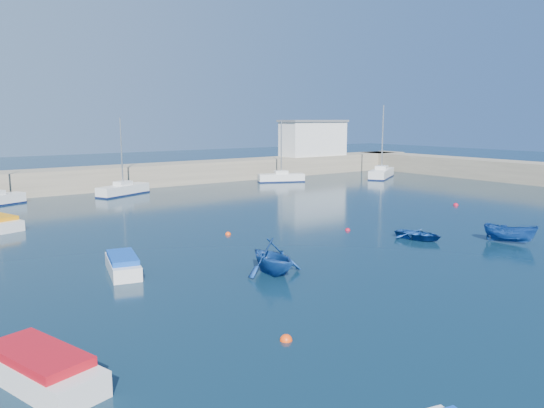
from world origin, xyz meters
TOP-DOWN VIEW (x-y plane):
  - ground at (0.00, 0.00)m, footprint 220.00×220.00m
  - back_wall at (0.00, 46.00)m, footprint 96.00×4.50m
  - right_arm at (44.00, 32.00)m, footprint 4.50×32.00m
  - harbor_office at (30.00, 46.00)m, footprint 10.00×4.00m
  - sailboat_6 at (-1.56, 40.21)m, footprint 6.37×4.18m
  - sailboat_7 at (19.35, 39.83)m, footprint 6.10×3.92m
  - sailboat_8 at (33.38, 35.37)m, footprint 7.55×5.75m
  - motorboat_0 at (-18.62, 2.04)m, footprint 3.08×5.20m
  - motorboat_1 at (-12.21, 12.04)m, footprint 2.30×4.25m
  - dinghy_center at (6.82, 7.90)m, footprint 2.92×3.61m
  - dinghy_left at (-5.91, 7.24)m, footprint 3.19×3.66m
  - dinghy_right at (10.76, 3.66)m, footprint 2.30×3.55m
  - buoy_0 at (-10.53, 0.09)m, footprint 0.47×0.47m
  - buoy_1 at (4.97, 12.79)m, footprint 0.39×0.39m
  - buoy_3 at (-2.81, 16.76)m, footprint 0.41×0.41m
  - buoy_4 at (21.20, 15.00)m, footprint 0.48×0.48m

SIDE VIEW (x-z plane):
  - ground at x=0.00m, z-range 0.00..0.00m
  - buoy_0 at x=-10.53m, z-range -0.24..0.24m
  - buoy_1 at x=4.97m, z-range -0.19..0.19m
  - buoy_3 at x=-2.81m, z-range -0.21..0.21m
  - buoy_4 at x=21.20m, z-range -0.24..0.24m
  - dinghy_center at x=6.82m, z-range 0.00..0.66m
  - motorboat_1 at x=-12.21m, z-range -0.03..0.96m
  - motorboat_0 at x=-18.62m, z-range -0.03..1.07m
  - sailboat_7 at x=19.35m, z-range -3.35..4.51m
  - sailboat_6 at x=-1.56m, z-range -3.51..4.69m
  - dinghy_right at x=10.76m, z-range 0.00..1.28m
  - sailboat_8 at x=33.38m, z-range -4.28..5.61m
  - dinghy_left at x=-5.91m, z-range 0.00..1.87m
  - back_wall at x=0.00m, z-range 0.00..2.60m
  - right_arm at x=44.00m, z-range 0.00..2.60m
  - harbor_office at x=30.00m, z-range 2.60..7.60m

